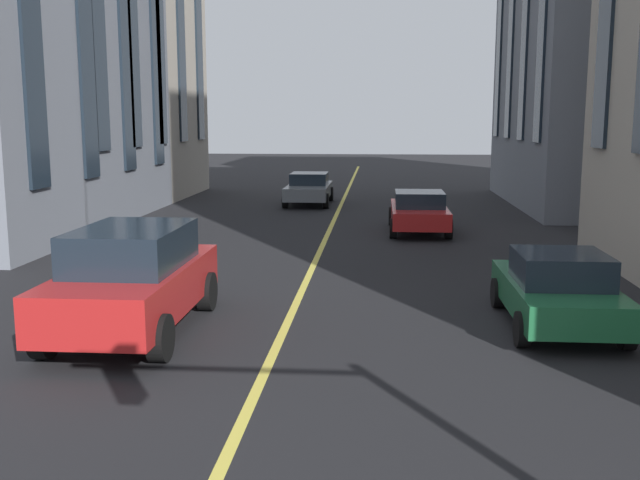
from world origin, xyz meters
The scene contains 5 objects.
lane_centre_line centered at (20.00, 0.00, 0.00)m, with size 80.00×0.16×0.01m.
car_red_near centered at (14.26, 2.63, 0.97)m, with size 4.70×2.14×1.88m.
car_green_far centered at (15.15, -4.90, 0.70)m, with size 3.90×1.89×1.40m.
car_grey_mid centered at (34.03, 1.43, 0.70)m, with size 4.40×1.95×1.37m.
car_red_parked_b centered at (26.33, -2.99, 0.70)m, with size 4.40×1.95×1.37m.
Camera 1 is at (1.98, -1.67, 3.75)m, focal length 41.13 mm.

